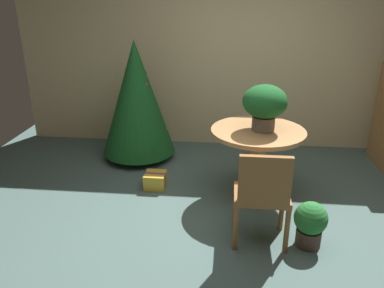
{
  "coord_description": "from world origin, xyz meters",
  "views": [
    {
      "loc": [
        -0.07,
        -3.08,
        2.06
      ],
      "look_at": [
        -0.41,
        0.38,
        0.67
      ],
      "focal_mm": 35.53,
      "sensor_mm": 36.0,
      "label": 1
    }
  ],
  "objects": [
    {
      "name": "ground_plane",
      "position": [
        0.0,
        0.0,
        0.0
      ],
      "size": [
        6.6,
        6.6,
        0.0
      ],
      "primitive_type": "plane",
      "color": "#4C6660"
    },
    {
      "name": "potted_plant",
      "position": [
        0.67,
        -0.22,
        0.23
      ],
      "size": [
        0.29,
        0.29,
        0.42
      ],
      "color": "#4C382D",
      "rests_on": "ground_plane"
    },
    {
      "name": "flower_vase",
      "position": [
        0.29,
        0.6,
        1.04
      ],
      "size": [
        0.44,
        0.44,
        0.46
      ],
      "color": "#665B51",
      "rests_on": "round_dining_table"
    },
    {
      "name": "gift_box_gold",
      "position": [
        -0.86,
        0.7,
        0.09
      ],
      "size": [
        0.23,
        0.24,
        0.18
      ],
      "color": "gold",
      "rests_on": "ground_plane"
    },
    {
      "name": "holiday_tree",
      "position": [
        -1.23,
        1.53,
        0.82
      ],
      "size": [
        0.94,
        0.94,
        1.54
      ],
      "color": "brown",
      "rests_on": "ground_plane"
    },
    {
      "name": "wooden_chair_near",
      "position": [
        0.24,
        -0.24,
        0.51
      ],
      "size": [
        0.47,
        0.38,
        0.88
      ],
      "color": "brown",
      "rests_on": "ground_plane"
    },
    {
      "name": "back_wall_panel",
      "position": [
        0.0,
        2.2,
        1.3
      ],
      "size": [
        6.0,
        0.1,
        2.6
      ],
      "primitive_type": "cube",
      "color": "beige",
      "rests_on": "ground_plane"
    },
    {
      "name": "round_dining_table",
      "position": [
        0.24,
        0.61,
        0.53
      ],
      "size": [
        0.96,
        0.96,
        0.77
      ],
      "color": "#B27F4C",
      "rests_on": "ground_plane"
    }
  ]
}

